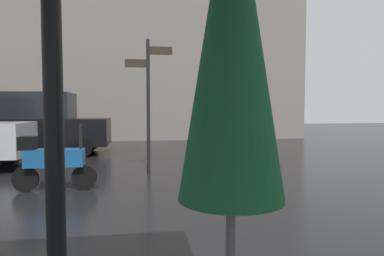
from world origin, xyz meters
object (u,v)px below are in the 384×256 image
Objects in this scene: parked_car_left at (40,124)px; street_signpost at (148,93)px; folded_patio_umbrella_near at (232,57)px; parked_scooter at (52,161)px.

parked_car_left is 5.23m from street_signpost.
folded_patio_umbrella_near is 11.09m from parked_car_left.
folded_patio_umbrella_near is 0.78× the size of street_signpost.
parked_scooter is 2.62m from street_signpost.
parked_scooter is at bearing 104.71° from parked_car_left.
street_signpost is at bearing 129.07° from parked_car_left.
folded_patio_umbrella_near reaches higher than parked_scooter.
street_signpost reaches higher than folded_patio_umbrella_near.
parked_scooter is at bearing 110.09° from folded_patio_umbrella_near.
parked_scooter is 0.35× the size of parked_car_left.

